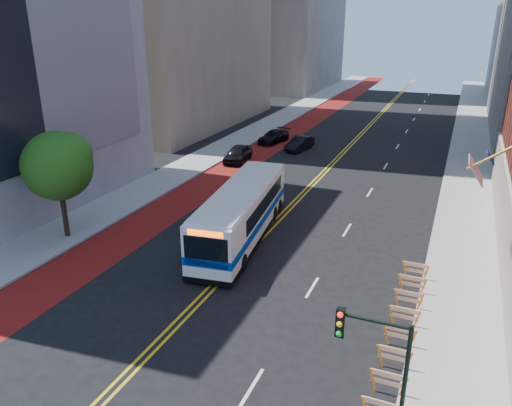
{
  "coord_description": "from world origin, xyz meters",
  "views": [
    {
      "loc": [
        10.8,
        -16.02,
        13.28
      ],
      "look_at": [
        0.81,
        8.0,
        3.42
      ],
      "focal_mm": 35.0,
      "sensor_mm": 36.0,
      "label": 1
    }
  ],
  "objects": [
    {
      "name": "center_line_outer",
      "position": [
        0.18,
        30.0,
        0.0
      ],
      "size": [
        0.14,
        140.0,
        0.01
      ],
      "primitive_type": "cube",
      "color": "gold",
      "rests_on": "ground"
    },
    {
      "name": "sidewalk_left",
      "position": [
        -12.0,
        30.0,
        0.07
      ],
      "size": [
        4.0,
        140.0,
        0.15
      ],
      "primitive_type": "cube",
      "color": "gray",
      "rests_on": "ground"
    },
    {
      "name": "lane_dashes",
      "position": [
        4.8,
        38.0,
        0.01
      ],
      "size": [
        0.14,
        98.2,
        0.01
      ],
      "color": "silver",
      "rests_on": "ground"
    },
    {
      "name": "car_a",
      "position": [
        -8.62,
        26.13,
        0.77
      ],
      "size": [
        2.21,
        4.67,
        1.54
      ],
      "primitive_type": "imported",
      "rotation": [
        0.0,
        0.0,
        0.09
      ],
      "color": "black",
      "rests_on": "ground"
    },
    {
      "name": "center_line_inner",
      "position": [
        -0.18,
        30.0,
        0.0
      ],
      "size": [
        0.14,
        140.0,
        0.01
      ],
      "primitive_type": "cube",
      "color": "gold",
      "rests_on": "ground"
    },
    {
      "name": "sidewalk_right",
      "position": [
        12.0,
        30.0,
        0.07
      ],
      "size": [
        4.0,
        140.0,
        0.15
      ],
      "primitive_type": "cube",
      "color": "gray",
      "rests_on": "ground"
    },
    {
      "name": "ground",
      "position": [
        0.0,
        0.0,
        0.0
      ],
      "size": [
        160.0,
        160.0,
        0.0
      ],
      "primitive_type": "plane",
      "color": "black",
      "rests_on": "ground"
    },
    {
      "name": "construction_barriers",
      "position": [
        9.6,
        3.42,
        0.68
      ],
      "size": [
        1.42,
        10.91,
        1.0
      ],
      "color": "orange",
      "rests_on": "ground"
    },
    {
      "name": "car_c",
      "position": [
        -8.13,
        34.61,
        0.67
      ],
      "size": [
        2.72,
        4.86,
        1.33
      ],
      "primitive_type": "imported",
      "rotation": [
        0.0,
        0.0,
        -0.2
      ],
      "color": "black",
      "rests_on": "ground"
    },
    {
      "name": "car_b",
      "position": [
        -4.47,
        32.58,
        0.69
      ],
      "size": [
        2.15,
        4.39,
        1.38
      ],
      "primitive_type": "imported",
      "rotation": [
        0.0,
        0.0,
        -0.17
      ],
      "color": "black",
      "rests_on": "ground"
    },
    {
      "name": "bus_lane_paint",
      "position": [
        -8.1,
        30.0,
        0.0
      ],
      "size": [
        3.6,
        140.0,
        0.01
      ],
      "primitive_type": "cube",
      "color": "maroon",
      "rests_on": "ground"
    },
    {
      "name": "transit_bus",
      "position": [
        -1.02,
        10.12,
        1.78
      ],
      "size": [
        4.28,
        12.65,
        3.41
      ],
      "rotation": [
        0.0,
        0.0,
        0.13
      ],
      "color": "silver",
      "rests_on": "ground"
    },
    {
      "name": "traffic_signal",
      "position": [
        9.41,
        -3.51,
        3.72
      ],
      "size": [
        2.21,
        0.34,
        5.07
      ],
      "color": "black",
      "rests_on": "sidewalk_right"
    },
    {
      "name": "street_tree",
      "position": [
        -11.24,
        6.04,
        4.91
      ],
      "size": [
        4.2,
        4.2,
        6.7
      ],
      "color": "black",
      "rests_on": "sidewalk_left"
    }
  ]
}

